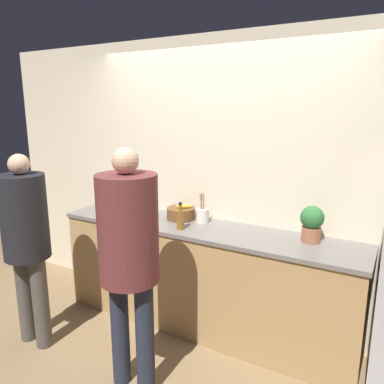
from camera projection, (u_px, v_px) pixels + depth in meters
The scene contains 10 objects.
ground_plane at pixel (184, 344), 3.19m from camera, with size 14.00×14.00×0.00m, color #8C704C.
wall_back at pixel (219, 182), 3.44m from camera, with size 5.20×0.06×2.60m.
counter at pixel (203, 277), 3.38m from camera, with size 2.73×0.61×0.96m.
person_left at pixel (26, 234), 3.02m from camera, with size 0.36×0.36×1.63m.
person_center at pixel (129, 247), 2.49m from camera, with size 0.40×0.40×1.74m.
fruit_bowl at pixel (181, 213), 3.48m from camera, with size 0.26×0.26×0.15m.
utensil_crock at pixel (202, 215), 3.38m from camera, with size 0.11×0.11×0.27m.
bottle_amber at pixel (180, 219), 3.18m from camera, with size 0.06×0.06×0.24m.
cup_blue at pixel (106, 209), 3.66m from camera, with size 0.09×0.09×0.08m.
potted_plant at pixel (312, 223), 2.87m from camera, with size 0.18×0.18×0.29m.
Camera 1 is at (1.46, -2.42, 1.98)m, focal length 35.00 mm.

